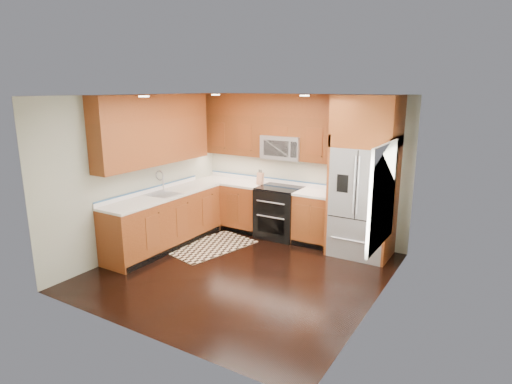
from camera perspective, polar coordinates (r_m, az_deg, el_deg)
The scene contains 16 objects.
ground at distance 6.57m, azimuth -1.98°, elevation -10.54°, with size 4.00×4.00×0.00m, color black.
wall_back at distance 7.87m, azimuth 5.95°, elevation 3.40°, with size 4.00×0.02×2.60m, color #B1B6A4.
wall_left at distance 7.42m, azimuth -15.12°, elevation 2.37°, with size 0.02×4.00×2.60m, color #B1B6A4.
wall_right at distance 5.36m, azimuth 16.12°, elevation -2.00°, with size 0.02×4.00×2.60m, color #B1B6A4.
window at distance 5.52m, azimuth 16.52°, elevation -0.48°, with size 0.04×1.10×1.30m.
base_cabinets at distance 7.77m, azimuth -5.99°, elevation -3.18°, with size 2.85×3.00×0.90m.
countertop at distance 7.66m, azimuth -4.71°, elevation 0.23°, with size 2.86×3.01×0.04m.
upper_cabinets at distance 7.57m, azimuth -4.93°, elevation 8.56°, with size 2.85×3.00×1.15m.
range at distance 7.88m, azimuth 3.12°, elevation -2.74°, with size 0.76×0.67×0.95m.
microwave at distance 7.74m, azimuth 3.69°, elevation 5.98°, with size 0.76×0.40×0.42m.
refrigerator at distance 7.07m, azimuth 14.20°, elevation 1.90°, with size 0.98×0.75×2.60m.
sink_faucet at distance 7.46m, azimuth -12.30°, elevation 0.17°, with size 0.54×0.44×0.37m.
rug at distance 7.58m, azimuth -6.03°, elevation -7.17°, with size 0.89×1.48×0.01m, color black.
knife_block at distance 7.99m, azimuth 0.56°, elevation 1.84°, with size 0.13×0.16×0.28m.
utensil_crock at distance 7.51m, azimuth 10.47°, elevation 0.81°, with size 0.11×0.11×0.32m.
cutting_board at distance 7.50m, azimuth 10.49°, elevation -0.01°, with size 0.30×0.30×0.02m, color brown.
Camera 1 is at (3.30, -5.00, 2.71)m, focal length 30.00 mm.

